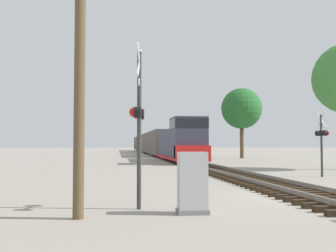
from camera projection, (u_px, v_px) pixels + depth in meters
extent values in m
plane|color=gray|center=(310.00, 197.00, 12.94)|extent=(400.00, 400.00, 0.00)
cube|color=black|center=(335.00, 202.00, 11.46)|extent=(2.60, 0.22, 0.16)
cube|color=black|center=(324.00, 199.00, 12.06)|extent=(2.60, 0.22, 0.16)
cube|color=black|center=(315.00, 196.00, 12.65)|extent=(2.60, 0.22, 0.16)
cube|color=black|center=(306.00, 194.00, 13.24)|extent=(2.60, 0.22, 0.16)
cube|color=black|center=(298.00, 192.00, 13.84)|extent=(2.60, 0.22, 0.16)
cube|color=black|center=(290.00, 190.00, 14.43)|extent=(2.60, 0.22, 0.16)
cube|color=black|center=(283.00, 188.00, 15.03)|extent=(2.60, 0.22, 0.16)
cube|color=black|center=(277.00, 186.00, 15.62)|extent=(2.60, 0.22, 0.16)
cube|color=black|center=(271.00, 185.00, 16.22)|extent=(2.60, 0.22, 0.16)
cube|color=black|center=(266.00, 183.00, 16.81)|extent=(2.60, 0.22, 0.16)
cube|color=black|center=(261.00, 182.00, 17.40)|extent=(2.60, 0.22, 0.16)
cube|color=black|center=(256.00, 181.00, 18.00)|extent=(2.60, 0.22, 0.16)
cube|color=black|center=(251.00, 180.00, 18.59)|extent=(2.60, 0.22, 0.16)
cube|color=black|center=(247.00, 179.00, 19.19)|extent=(2.60, 0.22, 0.16)
cube|color=black|center=(243.00, 178.00, 19.78)|extent=(2.60, 0.22, 0.16)
cube|color=black|center=(240.00, 177.00, 20.38)|extent=(2.60, 0.22, 0.16)
cube|color=black|center=(236.00, 176.00, 20.97)|extent=(2.60, 0.22, 0.16)
cube|color=black|center=(233.00, 175.00, 21.56)|extent=(2.60, 0.22, 0.16)
cube|color=black|center=(230.00, 174.00, 22.16)|extent=(2.60, 0.22, 0.16)
cube|color=black|center=(227.00, 173.00, 22.75)|extent=(2.60, 0.22, 0.16)
cube|color=black|center=(224.00, 172.00, 23.35)|extent=(2.60, 0.22, 0.16)
cube|color=black|center=(221.00, 172.00, 23.94)|extent=(2.60, 0.22, 0.16)
cube|color=black|center=(219.00, 171.00, 24.54)|extent=(2.60, 0.22, 0.16)
cube|color=black|center=(216.00, 170.00, 25.13)|extent=(2.60, 0.22, 0.16)
cube|color=black|center=(214.00, 170.00, 25.72)|extent=(2.60, 0.22, 0.16)
cube|color=black|center=(212.00, 169.00, 26.32)|extent=(2.60, 0.22, 0.16)
cube|color=black|center=(210.00, 169.00, 26.91)|extent=(2.60, 0.22, 0.16)
cube|color=black|center=(208.00, 168.00, 27.51)|extent=(2.60, 0.22, 0.16)
cube|color=black|center=(206.00, 168.00, 28.10)|extent=(2.60, 0.22, 0.16)
cube|color=black|center=(204.00, 167.00, 28.70)|extent=(2.60, 0.22, 0.16)
cube|color=black|center=(202.00, 167.00, 29.29)|extent=(2.60, 0.22, 0.16)
cube|color=black|center=(201.00, 166.00, 29.88)|extent=(2.60, 0.22, 0.16)
cube|color=black|center=(199.00, 166.00, 30.48)|extent=(2.60, 0.22, 0.16)
cube|color=black|center=(197.00, 165.00, 31.07)|extent=(2.60, 0.22, 0.16)
cube|color=black|center=(196.00, 165.00, 31.67)|extent=(2.60, 0.22, 0.16)
cube|color=black|center=(194.00, 165.00, 32.26)|extent=(2.60, 0.22, 0.16)
cube|color=slate|center=(289.00, 191.00, 12.86)|extent=(0.07, 160.00, 0.15)
cube|color=slate|center=(330.00, 190.00, 13.05)|extent=(0.07, 160.00, 0.15)
cube|color=#33384C|center=(175.00, 144.00, 43.02)|extent=(2.47, 11.49, 3.01)
cube|color=#33384C|center=(188.00, 139.00, 35.08)|extent=(2.91, 3.61, 3.85)
cube|color=black|center=(188.00, 124.00, 35.14)|extent=(2.94, 3.65, 0.85)
cube|color=red|center=(192.00, 153.00, 33.23)|extent=(2.91, 1.64, 1.35)
cube|color=red|center=(179.00, 157.00, 40.52)|extent=(2.97, 16.08, 0.24)
cube|color=black|center=(188.00, 158.00, 35.24)|extent=(1.58, 2.20, 1.00)
cube|color=black|center=(171.00, 155.00, 45.81)|extent=(1.58, 2.20, 1.00)
cube|color=brown|center=(160.00, 143.00, 57.86)|extent=(2.76, 14.54, 3.42)
cube|color=black|center=(164.00, 154.00, 53.11)|extent=(1.58, 2.20, 0.90)
cube|color=black|center=(157.00, 153.00, 62.47)|extent=(1.58, 2.20, 0.90)
cube|color=brown|center=(151.00, 143.00, 74.20)|extent=(2.76, 14.54, 3.42)
cube|color=black|center=(153.00, 152.00, 69.44)|extent=(1.58, 2.20, 0.90)
cube|color=black|center=(149.00, 151.00, 78.80)|extent=(1.58, 2.20, 0.90)
cube|color=brown|center=(144.00, 143.00, 90.53)|extent=(2.76, 14.54, 3.42)
cube|color=black|center=(146.00, 150.00, 85.78)|extent=(1.58, 2.20, 0.90)
cube|color=black|center=(143.00, 150.00, 95.14)|extent=(1.58, 2.20, 0.90)
cube|color=brown|center=(140.00, 143.00, 106.87)|extent=(2.76, 14.54, 3.42)
cube|color=black|center=(141.00, 149.00, 102.12)|extent=(1.58, 2.20, 0.90)
cube|color=black|center=(139.00, 149.00, 111.47)|extent=(1.58, 2.20, 0.90)
cylinder|color=#333333|center=(139.00, 130.00, 10.70)|extent=(0.12, 0.12, 4.30)
cube|color=white|center=(139.00, 63.00, 10.79)|extent=(0.19, 0.92, 0.93)
cube|color=white|center=(139.00, 63.00, 10.79)|extent=(0.19, 0.92, 0.93)
cube|color=black|center=(139.00, 113.00, 10.72)|extent=(0.20, 0.86, 0.06)
cylinder|color=black|center=(141.00, 114.00, 11.07)|extent=(0.23, 0.32, 0.30)
sphere|color=red|center=(137.00, 114.00, 11.07)|extent=(0.26, 0.26, 0.26)
cylinder|color=black|center=(138.00, 112.00, 10.37)|extent=(0.23, 0.32, 0.30)
sphere|color=red|center=(134.00, 112.00, 10.38)|extent=(0.26, 0.26, 0.26)
cube|color=white|center=(139.00, 82.00, 10.76)|extent=(0.08, 0.32, 0.20)
cylinder|color=#333333|center=(322.00, 146.00, 21.19)|extent=(0.12, 0.12, 3.36)
cube|color=white|center=(321.00, 120.00, 21.25)|extent=(0.08, 0.93, 0.93)
cube|color=white|center=(321.00, 120.00, 21.25)|extent=(0.08, 0.93, 0.93)
cube|color=black|center=(321.00, 133.00, 21.22)|extent=(0.11, 0.86, 0.06)
cylinder|color=black|center=(325.00, 133.00, 20.87)|extent=(0.20, 0.31, 0.30)
sphere|color=red|center=(327.00, 133.00, 20.89)|extent=(0.26, 0.26, 0.26)
cylinder|color=black|center=(321.00, 133.00, 21.22)|extent=(0.20, 0.31, 0.30)
sphere|color=red|center=(323.00, 133.00, 21.24)|extent=(0.26, 0.26, 0.26)
cylinder|color=black|center=(318.00, 133.00, 21.56)|extent=(0.20, 0.31, 0.30)
sphere|color=red|center=(319.00, 133.00, 21.58)|extent=(0.26, 0.26, 0.26)
cube|color=white|center=(321.00, 130.00, 21.22)|extent=(0.05, 0.32, 0.20)
cube|color=slate|center=(193.00, 211.00, 9.90)|extent=(0.79, 0.51, 0.12)
cube|color=#ADADB2|center=(192.00, 180.00, 9.93)|extent=(0.72, 0.47, 1.44)
cylinder|color=brown|center=(80.00, 36.00, 9.42)|extent=(0.26, 0.26, 8.72)
cylinder|color=brown|center=(242.00, 139.00, 49.62)|extent=(0.49, 0.49, 4.76)
sphere|color=#236028|center=(242.00, 108.00, 49.80)|extent=(5.16, 5.16, 5.16)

